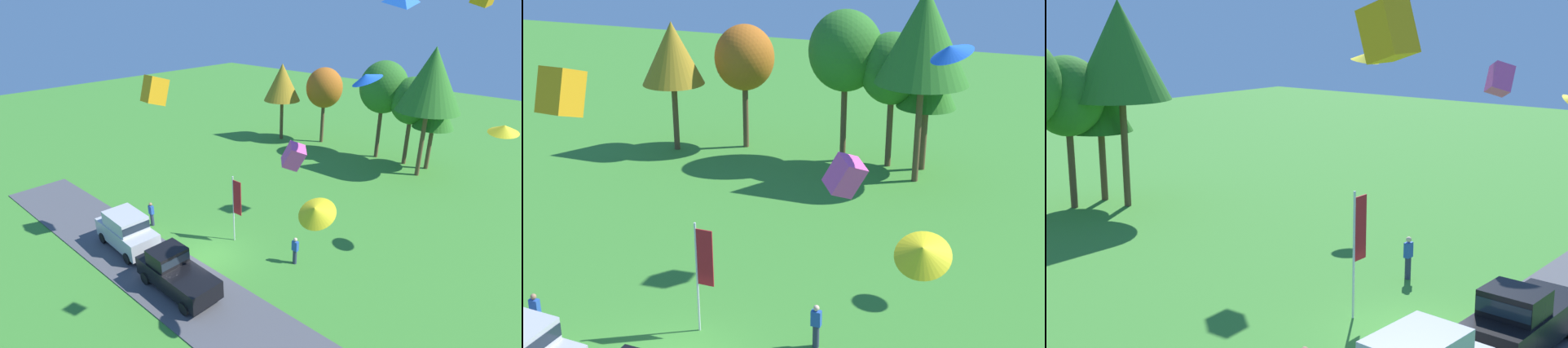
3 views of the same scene
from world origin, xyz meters
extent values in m
plane|color=#3D842D|center=(0.00, 0.00, 0.00)|extent=(120.00, 120.00, 0.00)
cube|color=#4C4C51|center=(0.00, -2.77, 0.03)|extent=(36.00, 4.40, 0.06)
cube|color=#B7B7BC|center=(-4.51, -2.53, 0.95)|extent=(4.69, 2.14, 1.10)
cube|color=#B7B7BC|center=(-4.51, -2.53, 1.92)|extent=(2.69, 1.90, 0.84)
cube|color=#19232D|center=(-4.51, -2.53, 1.92)|extent=(2.74, 1.86, 0.46)
cylinder|color=black|center=(-6.11, -3.34, 0.40)|extent=(0.69, 0.28, 0.68)
cylinder|color=black|center=(-6.02, -1.54, 0.40)|extent=(0.69, 0.28, 0.68)
cylinder|color=black|center=(-2.99, -3.51, 0.40)|extent=(0.69, 0.28, 0.68)
cylinder|color=black|center=(-2.90, -1.71, 0.40)|extent=(0.69, 0.28, 0.68)
cube|color=black|center=(1.09, -2.98, 0.90)|extent=(5.04, 2.01, 1.00)
cube|color=black|center=(0.29, -2.96, 1.80)|extent=(1.54, 1.79, 0.80)
cube|color=#19232D|center=(0.29, -2.96, 1.80)|extent=(1.57, 1.76, 0.44)
cylinder|color=black|center=(-0.63, -3.84, 0.40)|extent=(0.69, 0.26, 0.68)
cylinder|color=black|center=(-0.59, -2.04, 0.40)|extent=(0.69, 0.26, 0.68)
cylinder|color=black|center=(2.77, -3.92, 0.40)|extent=(0.69, 0.26, 0.68)
cylinder|color=black|center=(2.81, -2.11, 0.40)|extent=(0.69, 0.26, 0.68)
cylinder|color=#2D334C|center=(4.12, 3.04, 0.44)|extent=(0.24, 0.24, 0.88)
cube|color=#2851AD|center=(4.12, 3.04, 1.18)|extent=(0.36, 0.22, 0.60)
sphere|color=beige|center=(4.12, 3.04, 1.60)|extent=(0.22, 0.22, 0.22)
cylinder|color=#2D334C|center=(-5.75, 0.03, 0.44)|extent=(0.24, 0.24, 0.88)
cube|color=#2851AD|center=(-5.75, 0.03, 1.18)|extent=(0.36, 0.22, 0.60)
sphere|color=#9E7051|center=(-5.75, 0.03, 1.60)|extent=(0.22, 0.22, 0.22)
cylinder|color=brown|center=(-11.42, 20.69, 2.15)|extent=(0.36, 0.36, 4.31)
cone|color=olive|center=(-11.42, 20.69, 6.25)|extent=(3.88, 3.88, 3.88)
cylinder|color=brown|center=(-7.47, 22.75, 2.09)|extent=(0.36, 0.36, 4.17)
ellipsoid|color=#B25B19|center=(-7.47, 22.75, 5.87)|extent=(3.76, 3.76, 4.13)
cylinder|color=brown|center=(-0.84, 22.47, 2.43)|extent=(0.36, 0.36, 4.85)
ellipsoid|color=#2D7023|center=(-0.84, 22.47, 6.82)|extent=(4.37, 4.37, 4.80)
cylinder|color=brown|center=(1.98, 22.57, 2.13)|extent=(0.36, 0.36, 4.25)
ellipsoid|color=#2D7023|center=(1.98, 22.57, 5.97)|extent=(3.83, 3.83, 4.21)
cylinder|color=brown|center=(4.02, 22.74, 1.93)|extent=(0.36, 0.36, 3.85)
cone|color=#2D7023|center=(4.02, 22.74, 5.58)|extent=(3.47, 3.47, 3.47)
cylinder|color=brown|center=(4.03, 20.67, 2.87)|extent=(0.36, 0.36, 5.73)
cone|color=#2D7023|center=(4.03, 20.67, 8.31)|extent=(5.16, 5.16, 5.16)
cylinder|color=silver|center=(-0.29, 2.46, 2.22)|extent=(0.08, 0.08, 4.43)
cube|color=red|center=(0.06, 2.46, 3.10)|extent=(0.64, 0.04, 2.22)
cube|color=#EA4C9E|center=(5.77, 0.43, 7.80)|extent=(1.39, 1.08, 1.38)
cone|color=yellow|center=(8.48, -1.66, 6.87)|extent=(1.57, 1.55, 1.15)
cube|color=orange|center=(-3.05, -0.51, 9.65)|extent=(1.18, 1.54, 1.70)
cone|color=yellow|center=(11.69, 10.55, 7.98)|extent=(1.61, 1.66, 0.67)
cone|color=blue|center=(8.28, 1.59, 11.35)|extent=(1.72, 1.72, 0.71)
camera|label=1|loc=(15.93, -12.96, 14.04)|focal=28.00mm
camera|label=2|loc=(11.18, -18.14, 15.20)|focal=50.00mm
camera|label=3|loc=(-19.00, -11.04, 10.03)|focal=50.00mm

